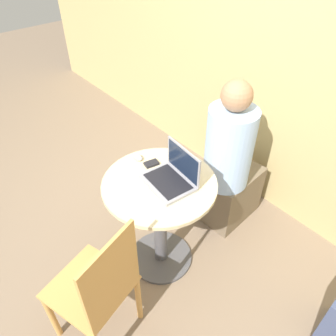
{
  "coord_description": "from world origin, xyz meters",
  "views": [
    {
      "loc": [
        1.13,
        -0.9,
        2.09
      ],
      "look_at": [
        0.02,
        0.05,
        0.86
      ],
      "focal_mm": 35.0,
      "sensor_mm": 36.0,
      "label": 1
    }
  ],
  "objects": [
    {
      "name": "chair_empty",
      "position": [
        0.21,
        -0.58,
        0.48
      ],
      "size": [
        0.5,
        0.5,
        0.94
      ],
      "color": "tan",
      "rests_on": "ground_plane"
    },
    {
      "name": "cell_phone",
      "position": [
        -0.17,
        0.07,
        0.77
      ],
      "size": [
        0.07,
        0.1,
        0.02
      ],
      "color": "black",
      "rests_on": "round_table"
    },
    {
      "name": "computer_mouse",
      "position": [
        -0.26,
        0.04,
        0.78
      ],
      "size": [
        0.07,
        0.04,
        0.03
      ],
      "color": "#B2B2B7",
      "rests_on": "round_table"
    },
    {
      "name": "round_table",
      "position": [
        0.0,
        0.0,
        0.51
      ],
      "size": [
        0.7,
        0.7,
        0.76
      ],
      "color": "#4C4C51",
      "rests_on": "ground_plane"
    },
    {
      "name": "laptop",
      "position": [
        0.04,
        0.07,
        0.8
      ],
      "size": [
        0.32,
        0.26,
        0.22
      ],
      "color": "gray",
      "rests_on": "round_table"
    },
    {
      "name": "person_seated",
      "position": [
        0.02,
        0.65,
        0.52
      ],
      "size": [
        0.35,
        0.53,
        1.24
      ],
      "color": "brown",
      "rests_on": "ground_plane"
    },
    {
      "name": "ground_plane",
      "position": [
        0.0,
        0.0,
        0.0
      ],
      "size": [
        12.0,
        12.0,
        0.0
      ],
      "primitive_type": "plane",
      "color": "#7F6B56"
    },
    {
      "name": "back_wall",
      "position": [
        0.0,
        1.12,
        1.3
      ],
      "size": [
        7.0,
        0.05,
        2.6
      ],
      "color": "tan",
      "rests_on": "ground_plane"
    }
  ]
}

